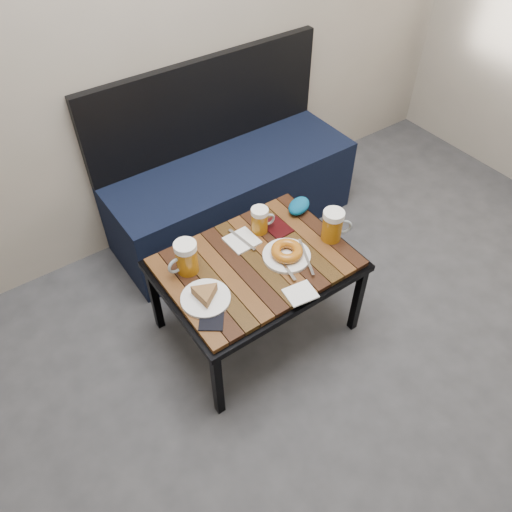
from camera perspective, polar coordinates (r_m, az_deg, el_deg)
ground at (r=2.26m, az=19.49°, el=-23.96°), size 4.00×4.00×0.00m
bench at (r=2.88m, az=-2.96°, el=7.82°), size 1.40×0.50×0.95m
cafe_table at (r=2.20m, az=-0.00°, el=-1.31°), size 0.84×0.62×0.47m
beer_mug_left at (r=2.09m, az=-8.01°, el=-0.19°), size 0.14×0.10×0.15m
beer_mug_centre at (r=2.26m, az=0.48°, el=4.14°), size 0.12×0.09×0.13m
beer_mug_right at (r=2.24m, az=8.80°, el=3.49°), size 0.15×0.12×0.15m
plate_pie at (r=2.02m, az=-5.81°, el=-4.55°), size 0.20×0.20×0.06m
plate_bagel at (r=2.17m, az=3.54°, el=0.34°), size 0.22×0.27×0.06m
napkin_left at (r=2.25m, az=-1.62°, el=1.79°), size 0.14×0.18×0.01m
napkin_right at (r=2.05m, az=5.10°, el=-4.29°), size 0.14×0.12×0.01m
passport_navy at (r=1.97m, az=-5.08°, el=-6.98°), size 0.15×0.16×0.01m
passport_burgundy at (r=2.32m, az=2.39°, el=3.29°), size 0.11×0.14×0.01m
knit_pouch at (r=2.40m, az=4.93°, el=5.73°), size 0.16×0.14×0.06m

